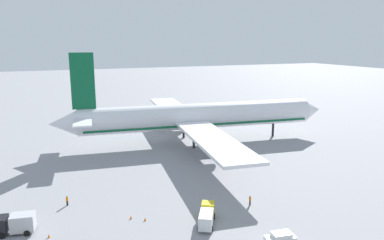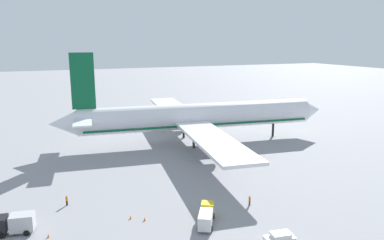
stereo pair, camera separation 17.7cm
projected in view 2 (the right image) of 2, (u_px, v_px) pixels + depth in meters
The scene contains 12 objects.
ground_plane at pixel (200, 142), 105.78m from camera, with size 600.00×600.00×0.00m, color gray.
airliner at pixel (195, 117), 103.94m from camera, with size 80.07×81.30×25.73m.
service_truck_1 at pixel (206, 216), 57.66m from camera, with size 5.06×6.73×2.65m.
service_truck_3 at pixel (16, 223), 55.07m from camera, with size 5.82×3.50×2.96m.
service_van at pixel (280, 239), 51.74m from camera, with size 4.47×2.49×1.97m.
baggage_cart_0 at pixel (203, 107), 160.40m from camera, with size 2.97×3.01×0.40m.
ground_worker_1 at pixel (250, 200), 64.70m from camera, with size 0.55×0.55×1.70m.
ground_worker_2 at pixel (67, 200), 64.56m from camera, with size 0.50×0.50×1.79m.
traffic_cone_0 at pixel (48, 236), 54.09m from camera, with size 0.36×0.36×0.55m, color orange.
traffic_cone_1 at pixel (130, 217), 59.80m from camera, with size 0.36×0.36×0.55m, color orange.
traffic_cone_2 at pixel (145, 219), 59.17m from camera, with size 0.36×0.36×0.55m, color orange.
traffic_cone_4 at pixel (162, 113), 146.09m from camera, with size 0.36×0.36×0.55m, color orange.
Camera 2 is at (-41.28, -93.38, 28.47)m, focal length 34.17 mm.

